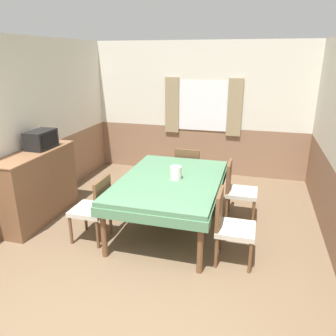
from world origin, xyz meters
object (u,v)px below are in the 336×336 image
Objects in this scene: sideboard at (37,185)px; tv at (41,139)px; dining_table at (170,185)px; chair_left_near at (94,207)px; chair_right_near at (230,225)px; chair_right_far at (237,189)px; vase at (176,173)px; chair_head_window at (188,170)px.

sideboard is 0.67m from tv.
dining_table is 1.05m from chair_left_near.
dining_table is 1.05m from chair_right_near.
chair_right_far is at bearing 32.76° from dining_table.
tv is at bearing -100.53° from chair_right_near.
chair_right_near is 1.04m from vase.
dining_table is at bearing 1.12° from tv.
chair_right_far is (1.74, 1.12, 0.00)m from chair_left_near.
chair_right_far and chair_right_near have the same top height.
vase reaches higher than chair_right_far.
vase is (2.01, 0.05, -0.34)m from tv.
chair_right_far is at bearing -180.00° from chair_right_near.
tv reaches higher than sideboard.
chair_right_far is at bearing -57.24° from chair_left_near.
tv is at bearing -178.88° from dining_table.
chair_left_near is 1.00× the size of chair_head_window.
chair_head_window is 1.92× the size of tv.
sideboard is at bearing -96.57° from chair_right_near.
dining_table is 11.17× the size of vase.
tv is (-1.07, 0.52, 0.70)m from chair_left_near.
chair_left_near is at bearing -116.61° from chair_head_window.
chair_head_window is (0.87, 1.74, 0.00)m from chair_left_near.
vase is (0.07, -1.17, 0.36)m from chair_head_window.
tv reaches higher than chair_right_near.
chair_left_near is at bearing -57.24° from chair_right_far.
dining_table is 2.26× the size of chair_head_window.
chair_head_window is at bearing -26.61° from chair_left_near.
tv is 2.04m from vase.
tv is (-2.81, -0.60, 0.70)m from chair_right_far.
sideboard is 2.07m from vase.
chair_right_far is 1.12m from chair_right_near.
chair_right_near is at bearing -35.58° from vase.
tv is (-1.94, -0.04, 0.52)m from dining_table.
dining_table is at bearing -57.24° from chair_left_near.
chair_head_window is 2.41m from sideboard.
chair_right_far reaches higher than dining_table.
chair_left_near is at bearing -147.24° from dining_table.
vase reaches higher than dining_table.
vase is at bearing -86.43° from chair_head_window.
vase is at bearing -125.58° from chair_right_near.
dining_table is at bearing 6.81° from sideboard.
chair_head_window is 0.61× the size of sideboard.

